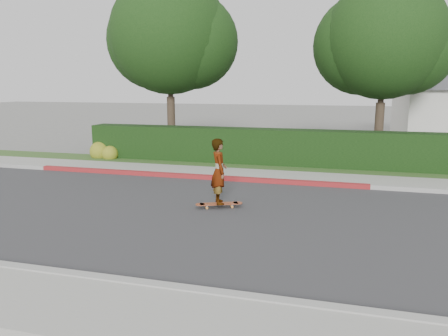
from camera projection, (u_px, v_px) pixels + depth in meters
The scene contains 13 objects.
ground at pixel (334, 227), 10.17m from camera, with size 120.00×120.00×0.00m, color slate.
road at pixel (334, 226), 10.17m from camera, with size 60.00×8.00×0.01m, color #2D2D30.
curb_near at pixel (327, 310), 6.28m from camera, with size 60.00×0.20×0.15m, color #9E9E99.
curb_far at pixel (338, 185), 14.04m from camera, with size 60.00×0.20×0.15m, color #9E9E99.
curb_red_section at pixel (191, 176), 15.34m from camera, with size 12.00×0.21×0.15m, color maroon.
sidewalk_far at pixel (338, 180), 14.89m from camera, with size 60.00×1.60×0.12m, color gray.
planting_strip at pixel (339, 171), 16.41m from camera, with size 60.00×1.60×0.10m, color #2D4C1E.
hedge at pixel (263, 147), 17.63m from camera, with size 15.00×1.00×1.50m, color black.
flowering_shrub at pixel (103, 152), 19.09m from camera, with size 1.40×1.00×0.90m.
tree_left at pixel (171, 38), 19.35m from camera, with size 5.99×5.21×8.00m.
tree_center at pixel (384, 43), 17.55m from camera, with size 5.66×4.84×7.44m.
skateboard at pixel (219, 204), 11.69m from camera, with size 1.26×0.74×0.12m.
skateboarder at pixel (219, 171), 11.52m from camera, with size 0.64×0.42×1.75m, color white.
Camera 1 is at (0.09, -10.06, 3.27)m, focal length 35.00 mm.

